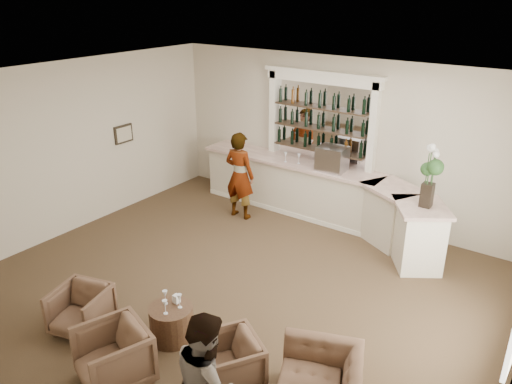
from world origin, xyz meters
TOP-DOWN VIEW (x-y plane):
  - ground at (0.00, 0.00)m, footprint 8.00×8.00m
  - room_shell at (0.16, 0.71)m, footprint 8.04×7.02m
  - bar_counter at (-0.16, 3.00)m, footprint 5.72×1.80m
  - back_bar_alcove at (-0.50, 3.41)m, footprint 2.64×0.25m
  - cocktail_table at (0.00, -1.52)m, footprint 0.60×0.60m
  - sommelier at (-1.65, 2.19)m, footprint 0.69×0.47m
  - guest at (1.55, -2.52)m, footprint 1.01×1.00m
  - armchair_left at (-1.16, -2.13)m, footprint 0.88×0.90m
  - armchair_center at (0.01, -2.52)m, footprint 1.02×1.04m
  - armchair_right at (1.20, -1.75)m, footprint 0.99×1.00m
  - espresso_machine at (0.01, 3.04)m, footprint 0.57×0.49m
  - flower_vase at (2.11, 2.38)m, footprint 0.29×0.29m
  - wine_glass_bar_left at (-1.02, 2.93)m, footprint 0.07×0.07m
  - wine_glass_bar_right at (-0.74, 3.01)m, footprint 0.07×0.07m
  - wine_glass_tbl_a at (-0.12, -1.49)m, footprint 0.07×0.07m
  - wine_glass_tbl_b at (0.10, -1.44)m, footprint 0.07×0.07m
  - wine_glass_tbl_c at (0.04, -1.65)m, footprint 0.07×0.07m
  - napkin_holder at (-0.02, -1.38)m, footprint 0.08×0.08m

SIDE VIEW (x-z plane):
  - ground at x=0.00m, z-range 0.00..0.00m
  - cocktail_table at x=0.00m, z-range 0.00..0.50m
  - armchair_left at x=-1.16m, z-range 0.00..0.67m
  - armchair_right at x=1.20m, z-range 0.00..0.67m
  - armchair_center at x=0.01m, z-range 0.00..0.75m
  - napkin_holder at x=-0.02m, z-range 0.50..0.62m
  - bar_counter at x=-0.16m, z-range 0.00..1.14m
  - wine_glass_tbl_a at x=-0.12m, z-range 0.50..0.71m
  - wine_glass_tbl_b at x=0.10m, z-range 0.50..0.71m
  - wine_glass_tbl_c at x=0.04m, z-range 0.50..0.71m
  - guest at x=1.55m, z-range 0.00..1.64m
  - sommelier at x=-1.65m, z-range 0.00..1.84m
  - wine_glass_bar_left at x=-1.02m, z-range 1.14..1.35m
  - wine_glass_bar_right at x=-0.74m, z-range 1.14..1.35m
  - espresso_machine at x=0.01m, z-range 1.14..1.63m
  - flower_vase at x=2.11m, z-range 1.21..2.30m
  - back_bar_alcove at x=-0.50m, z-range 0.53..3.53m
  - room_shell at x=0.16m, z-range 0.68..4.00m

